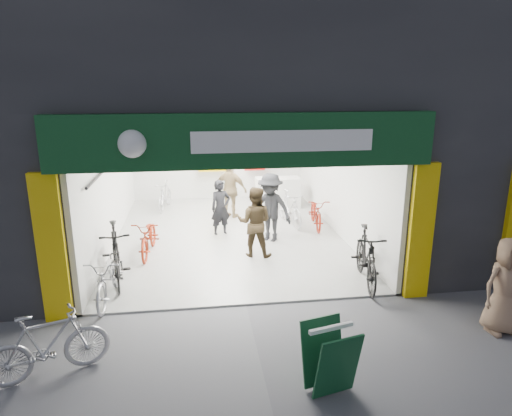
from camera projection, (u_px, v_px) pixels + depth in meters
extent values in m
plane|color=#56565B|center=(246.00, 306.00, 8.39)|extent=(60.00, 60.00, 0.00)
cube|color=#232326|center=(261.00, 10.00, 11.74)|extent=(16.00, 10.00, 4.50)
cube|color=#232326|center=(15.00, 169.00, 11.95)|extent=(5.00, 10.00, 3.50)
cube|color=#232326|center=(427.00, 159.00, 13.48)|extent=(6.00, 10.00, 3.50)
cube|color=#9E9E99|center=(229.00, 235.00, 12.20)|extent=(6.00, 8.00, 0.04)
cube|color=silver|center=(218.00, 153.00, 15.68)|extent=(6.00, 0.20, 3.20)
cube|color=silver|center=(110.00, 180.00, 11.38)|extent=(0.10, 8.00, 3.20)
cube|color=silver|center=(338.00, 174.00, 12.16)|extent=(0.10, 8.00, 3.20)
cube|color=white|center=(226.00, 112.00, 11.32)|extent=(6.00, 8.00, 0.10)
cube|color=black|center=(244.00, 121.00, 7.58)|extent=(6.00, 0.30, 0.30)
cube|color=#0D3A1B|center=(246.00, 141.00, 7.45)|extent=(6.40, 0.25, 0.90)
cube|color=white|center=(284.00, 141.00, 7.40)|extent=(3.00, 0.02, 0.35)
cube|color=yellow|center=(51.00, 250.00, 7.55)|extent=(0.45, 0.12, 2.60)
cube|color=yellow|center=(421.00, 232.00, 8.41)|extent=(0.45, 0.12, 2.60)
cylinder|color=black|center=(109.00, 164.00, 10.69)|extent=(0.06, 5.00, 0.06)
cube|color=silver|center=(278.00, 193.00, 14.69)|extent=(1.40, 0.60, 1.00)
cube|color=white|center=(238.00, 125.00, 8.67)|extent=(1.30, 0.35, 0.04)
cube|color=white|center=(230.00, 118.00, 10.39)|extent=(1.30, 0.35, 0.04)
cube|color=white|center=(224.00, 112.00, 12.11)|extent=(1.30, 0.35, 0.04)
cube|color=white|center=(220.00, 108.00, 13.82)|extent=(1.30, 0.35, 0.04)
imported|color=#BBBABF|center=(109.00, 277.00, 8.50)|extent=(0.72, 1.79, 0.92)
imported|color=black|center=(116.00, 254.00, 9.26)|extent=(0.92, 2.07, 1.20)
imported|color=maroon|center=(149.00, 237.00, 10.74)|extent=(0.73, 1.75, 0.90)
imported|color=#B9BABF|center=(165.00, 196.00, 14.51)|extent=(0.71, 1.60, 0.93)
imported|color=black|center=(366.00, 257.00, 9.14)|extent=(0.88, 2.01, 1.17)
imported|color=maroon|center=(316.00, 212.00, 12.77)|extent=(0.78, 1.72, 0.87)
imported|color=#AFB0B4|center=(290.00, 208.00, 12.94)|extent=(0.78, 1.71, 0.99)
imported|color=#AAA9AE|center=(48.00, 345.00, 6.27)|extent=(1.71, 1.02, 0.99)
imported|color=black|center=(221.00, 208.00, 12.02)|extent=(0.64, 0.52, 1.50)
imported|color=#332717|center=(255.00, 222.00, 10.53)|extent=(0.96, 0.84, 1.68)
imported|color=black|center=(270.00, 208.00, 11.50)|extent=(1.32, 1.21, 1.78)
imported|color=#88724F|center=(231.00, 190.00, 13.49)|extent=(1.10, 0.91, 1.76)
imported|color=#916F54|center=(506.00, 286.00, 7.33)|extent=(0.82, 0.56, 1.62)
cube|color=#0F3F21|center=(338.00, 367.00, 5.79)|extent=(0.64, 0.36, 0.91)
cube|color=#0F3F21|center=(322.00, 351.00, 6.14)|extent=(0.64, 0.36, 0.91)
cube|color=white|center=(331.00, 328.00, 5.84)|extent=(0.63, 0.21, 0.05)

